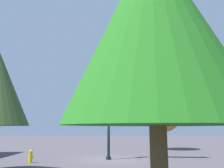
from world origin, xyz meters
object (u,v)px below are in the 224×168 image
at_px(signal_pole_assembly, 130,85).
at_px(tree_far, 164,115).
at_px(tree_near, 154,25).
at_px(fire_hydrant, 31,156).

bearing_deg(signal_pole_assembly, tree_far, 61.92).
relative_size(tree_near, tree_far, 1.20).
xyz_separation_m(fire_hydrant, tree_near, (6.22, -11.11, 4.02)).
height_order(tree_near, tree_far, tree_near).
relative_size(fire_hydrant, tree_near, 0.12).
relative_size(signal_pole_assembly, fire_hydrant, 8.62).
bearing_deg(fire_hydrant, signal_pole_assembly, 12.54).
xyz_separation_m(signal_pole_assembly, tree_far, (4.28, 8.03, -1.74)).
bearing_deg(fire_hydrant, tree_near, -60.74).
xyz_separation_m(signal_pole_assembly, tree_near, (-0.51, -12.60, -1.00)).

